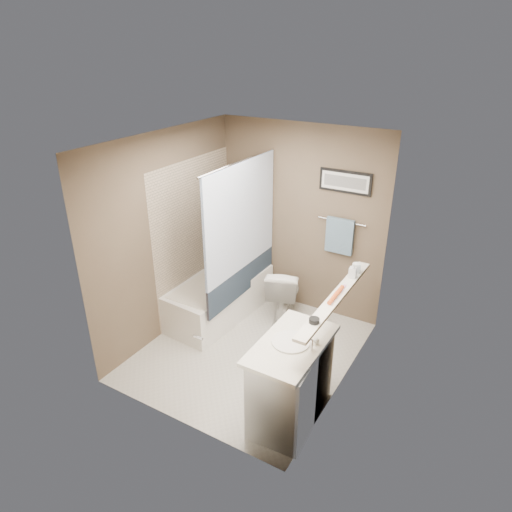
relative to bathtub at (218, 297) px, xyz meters
The scene contains 33 objects.
ground 0.92m from the bathtub, 32.20° to the right, with size 2.50×2.50×0.00m, color beige.
ceiling 2.31m from the bathtub, 32.20° to the right, with size 2.20×2.50×0.04m, color silver.
wall_back 1.43m from the bathtub, 45.29° to the left, with size 2.20×0.04×2.40m, color brown.
wall_front 2.09m from the bathtub, 66.22° to the right, with size 2.20×0.04×2.40m, color brown.
wall_left 1.11m from the bathtub, 124.95° to the right, with size 0.04×2.50×2.40m, color brown.
wall_right 2.12m from the bathtub, 14.47° to the right, with size 0.04×2.50×2.40m, color brown.
tile_surround 0.82m from the bathtub, behind, with size 0.02×1.55×2.00m, color #BFAA90.
curtain_rod 1.83m from the bathtub, ahead, with size 0.02×0.02×1.55m, color silver.
curtain_upper 1.20m from the bathtub, ahead, with size 0.03×1.45×1.28m, color white.
curtain_lower 0.48m from the bathtub, ahead, with size 0.03×1.45×0.36m, color #243343.
mirror 2.38m from the bathtub, 18.68° to the right, with size 0.02×1.60×1.00m, color silver.
shelf 2.07m from the bathtub, 19.22° to the right, with size 0.12×1.60×0.03m, color silver.
towel_bar 1.83m from the bathtub, 29.74° to the left, with size 0.02×0.02×0.60m, color silver.
towel 1.72m from the bathtub, 29.07° to the left, with size 0.34×0.05×0.44m, color #88AEC5.
art_frame 2.15m from the bathtub, 30.30° to the left, with size 0.62×0.03×0.26m, color black.
art_mat 2.14m from the bathtub, 29.84° to the left, with size 0.56×0.00×0.20m, color white.
art_image 2.14m from the bathtub, 29.74° to the left, with size 0.50×0.00×0.13m, color #595959.
door 2.28m from the bathtub, 52.83° to the right, with size 0.80×0.02×2.00m, color silver.
door_handle 2.07m from the bathtub, 59.73° to the right, with size 0.02×0.02×0.10m, color silver.
bathtub is the anchor object (origin of this frame).
tub_rim 0.25m from the bathtub, 153.43° to the right, with size 0.56×1.36×0.02m, color silver.
toilet 0.85m from the bathtub, 27.82° to the left, with size 0.39×0.69×0.71m, color white.
vanity 1.97m from the bathtub, 35.34° to the right, with size 0.50×0.90×0.80m, color silver.
countertop 2.03m from the bathtub, 35.51° to the right, with size 0.54×0.96×0.04m, color silver.
sink_basin 2.03m from the bathtub, 35.68° to the right, with size 0.34×0.34×0.01m, color silver.
faucet_spout 2.21m from the bathtub, 32.51° to the right, with size 0.02×0.02×0.10m, color white.
faucet_knob 2.15m from the bathtub, 30.16° to the right, with size 0.05×0.05×0.05m, color silver.
candle_bowl_near 2.29m from the bathtub, 32.31° to the right, with size 0.09×0.09×0.04m, color black.
hair_brush_front 2.11m from the bathtub, 21.40° to the right, with size 0.04×0.04×0.22m, color #CD4E1C.
hair_brush_back 2.08m from the bathtub, 17.95° to the right, with size 0.04×0.04×0.22m, color #C84D1C.
pink_comb 2.04m from the bathtub, 14.68° to the right, with size 0.03×0.16×0.01m, color pink.
glass_jar 2.01m from the bathtub, ahead, with size 0.08×0.08×0.10m, color white.
soap_bottle 2.03m from the bathtub, ahead, with size 0.07×0.07×0.16m, color #999999.
Camera 1 is at (2.23, -3.66, 3.25)m, focal length 32.00 mm.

